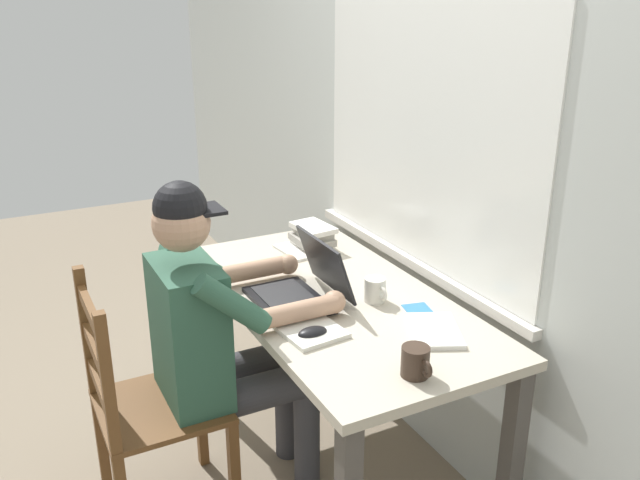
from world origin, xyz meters
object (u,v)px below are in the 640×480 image
at_px(landscape_photo_print, 420,311).
at_px(coffee_mug_dark, 416,362).
at_px(book_stack_main, 312,236).
at_px(seated_person, 219,331).
at_px(wooden_chair, 145,407).
at_px(desk, 334,320).
at_px(coffee_mug_white, 375,290).
at_px(laptop, 303,286).
at_px(computer_mouse, 313,332).

bearing_deg(landscape_photo_print, coffee_mug_dark, -24.41).
bearing_deg(book_stack_main, landscape_photo_print, 4.26).
bearing_deg(seated_person, wooden_chair, -90.00).
relative_size(wooden_chair, coffee_mug_dark, 7.69).
distance_m(desk, coffee_mug_dark, 0.62).
bearing_deg(coffee_mug_white, wooden_chair, -101.10).
bearing_deg(wooden_chair, book_stack_main, 116.39).
distance_m(laptop, coffee_mug_white, 0.26).
relative_size(seated_person, laptop, 3.75).
height_order(wooden_chair, coffee_mug_dark, wooden_chair).
bearing_deg(desk, seated_person, -95.98).
height_order(laptop, computer_mouse, laptop).
xyz_separation_m(desk, landscape_photo_print, (0.26, 0.20, 0.10)).
height_order(coffee_mug_white, landscape_photo_print, coffee_mug_white).
relative_size(coffee_mug_white, landscape_photo_print, 0.89).
height_order(desk, landscape_photo_print, landscape_photo_print).
relative_size(coffee_mug_dark, book_stack_main, 0.57).
bearing_deg(landscape_photo_print, book_stack_main, -163.15).
distance_m(laptop, computer_mouse, 0.29).
distance_m(book_stack_main, landscape_photo_print, 0.73).
distance_m(computer_mouse, landscape_photo_print, 0.42).
bearing_deg(coffee_mug_white, book_stack_main, 176.11).
bearing_deg(coffee_mug_dark, computer_mouse, -154.68).
bearing_deg(laptop, wooden_chair, -92.38).
distance_m(desk, book_stack_main, 0.52).
xyz_separation_m(computer_mouse, landscape_photo_print, (0.01, 0.42, -0.02)).
height_order(laptop, coffee_mug_white, laptop).
distance_m(laptop, landscape_photo_print, 0.43).
relative_size(desk, coffee_mug_dark, 11.69).
bearing_deg(desk, book_stack_main, 162.67).
bearing_deg(laptop, computer_mouse, -19.74).
relative_size(seated_person, computer_mouse, 12.38).
bearing_deg(seated_person, computer_mouse, 36.24).
xyz_separation_m(seated_person, book_stack_main, (-0.43, 0.58, 0.12)).
bearing_deg(book_stack_main, wooden_chair, -63.61).
distance_m(computer_mouse, coffee_mug_dark, 0.38).
height_order(book_stack_main, landscape_photo_print, book_stack_main).
xyz_separation_m(laptop, coffee_mug_dark, (0.62, 0.06, -0.01)).
height_order(wooden_chair, book_stack_main, wooden_chair).
xyz_separation_m(coffee_mug_white, landscape_photo_print, (0.14, 0.09, -0.04)).
height_order(coffee_mug_dark, book_stack_main, book_stack_main).
height_order(laptop, book_stack_main, laptop).
bearing_deg(computer_mouse, coffee_mug_white, 113.05).
relative_size(desk, wooden_chair, 1.52).
bearing_deg(wooden_chair, coffee_mug_dark, 45.89).
relative_size(desk, seated_person, 1.15).
bearing_deg(coffee_mug_dark, book_stack_main, 169.45).
relative_size(laptop, coffee_mug_white, 2.87).
bearing_deg(coffee_mug_dark, laptop, -174.02).
bearing_deg(coffee_mug_dark, landscape_photo_print, 143.01).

